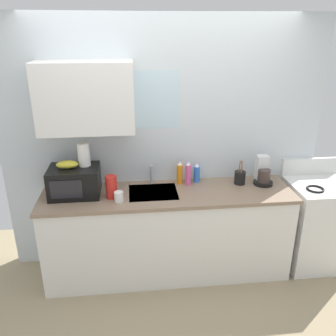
{
  "coord_description": "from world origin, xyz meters",
  "views": [
    {
      "loc": [
        -0.33,
        -3.01,
        2.36
      ],
      "look_at": [
        0.0,
        0.0,
        1.15
      ],
      "focal_mm": 37.55,
      "sensor_mm": 36.0,
      "label": 1
    }
  ],
  "objects_px": {
    "dish_soap_bottle_blue": "(197,173)",
    "utensil_crock": "(240,177)",
    "dish_soap_bottle_pink": "(188,174)",
    "coffee_maker": "(263,174)",
    "banana_bunch": "(67,164)",
    "mug_white": "(119,197)",
    "paper_towel_roll": "(84,154)",
    "stove_range": "(315,223)",
    "dish_soap_bottle_orange": "(180,173)",
    "cereal_canister": "(111,187)",
    "microwave": "(75,181)"
  },
  "relations": [
    {
      "from": "dish_soap_bottle_orange",
      "to": "coffee_maker",
      "type": "bearing_deg",
      "value": -6.05
    },
    {
      "from": "stove_range",
      "to": "banana_bunch",
      "type": "bearing_deg",
      "value": 178.92
    },
    {
      "from": "cereal_canister",
      "to": "dish_soap_bottle_blue",
      "type": "bearing_deg",
      "value": 17.59
    },
    {
      "from": "dish_soap_bottle_orange",
      "to": "mug_white",
      "type": "height_order",
      "value": "dish_soap_bottle_orange"
    },
    {
      "from": "paper_towel_roll",
      "to": "cereal_canister",
      "type": "xyz_separation_m",
      "value": [
        0.24,
        -0.15,
        -0.27
      ]
    },
    {
      "from": "banana_bunch",
      "to": "cereal_canister",
      "type": "relative_size",
      "value": 0.94
    },
    {
      "from": "dish_soap_bottle_blue",
      "to": "utensil_crock",
      "type": "relative_size",
      "value": 0.8
    },
    {
      "from": "stove_range",
      "to": "coffee_maker",
      "type": "bearing_deg",
      "value": 169.75
    },
    {
      "from": "mug_white",
      "to": "paper_towel_roll",
      "type": "bearing_deg",
      "value": 142.0
    },
    {
      "from": "microwave",
      "to": "utensil_crock",
      "type": "distance_m",
      "value": 1.61
    },
    {
      "from": "banana_bunch",
      "to": "dish_soap_bottle_orange",
      "type": "distance_m",
      "value": 1.08
    },
    {
      "from": "cereal_canister",
      "to": "microwave",
      "type": "bearing_deg",
      "value": 163.87
    },
    {
      "from": "utensil_crock",
      "to": "coffee_maker",
      "type": "bearing_deg",
      "value": -2.86
    },
    {
      "from": "stove_range",
      "to": "mug_white",
      "type": "xyz_separation_m",
      "value": [
        -2.01,
        -0.14,
        0.49
      ]
    },
    {
      "from": "banana_bunch",
      "to": "coffee_maker",
      "type": "bearing_deg",
      "value": 1.77
    },
    {
      "from": "cereal_canister",
      "to": "mug_white",
      "type": "distance_m",
      "value": 0.13
    },
    {
      "from": "cereal_canister",
      "to": "mug_white",
      "type": "height_order",
      "value": "cereal_canister"
    },
    {
      "from": "dish_soap_bottle_orange",
      "to": "dish_soap_bottle_blue",
      "type": "height_order",
      "value": "dish_soap_bottle_orange"
    },
    {
      "from": "coffee_maker",
      "to": "dish_soap_bottle_pink",
      "type": "relative_size",
      "value": 1.14
    },
    {
      "from": "cereal_canister",
      "to": "utensil_crock",
      "type": "bearing_deg",
      "value": 7.64
    },
    {
      "from": "stove_range",
      "to": "coffee_maker",
      "type": "distance_m",
      "value": 0.8
    },
    {
      "from": "stove_range",
      "to": "paper_towel_roll",
      "type": "relative_size",
      "value": 4.91
    },
    {
      "from": "cereal_canister",
      "to": "utensil_crock",
      "type": "distance_m",
      "value": 1.28
    },
    {
      "from": "banana_bunch",
      "to": "coffee_maker",
      "type": "height_order",
      "value": "banana_bunch"
    },
    {
      "from": "coffee_maker",
      "to": "stove_range",
      "type": "bearing_deg",
      "value": -10.25
    },
    {
      "from": "banana_bunch",
      "to": "utensil_crock",
      "type": "height_order",
      "value": "banana_bunch"
    },
    {
      "from": "dish_soap_bottle_orange",
      "to": "dish_soap_bottle_blue",
      "type": "bearing_deg",
      "value": 6.92
    },
    {
      "from": "dish_soap_bottle_pink",
      "to": "banana_bunch",
      "type": "bearing_deg",
      "value": -174.6
    },
    {
      "from": "cereal_canister",
      "to": "utensil_crock",
      "type": "relative_size",
      "value": 0.85
    },
    {
      "from": "banana_bunch",
      "to": "dish_soap_bottle_pink",
      "type": "distance_m",
      "value": 1.16
    },
    {
      "from": "dish_soap_bottle_orange",
      "to": "dish_soap_bottle_pink",
      "type": "height_order",
      "value": "dish_soap_bottle_pink"
    },
    {
      "from": "banana_bunch",
      "to": "mug_white",
      "type": "bearing_deg",
      "value": -22.57
    },
    {
      "from": "microwave",
      "to": "banana_bunch",
      "type": "bearing_deg",
      "value": 178.2
    },
    {
      "from": "stove_range",
      "to": "coffee_maker",
      "type": "xyz_separation_m",
      "value": [
        -0.58,
        0.1,
        0.55
      ]
    },
    {
      "from": "mug_white",
      "to": "utensil_crock",
      "type": "bearing_deg",
      "value": 12.23
    },
    {
      "from": "utensil_crock",
      "to": "banana_bunch",
      "type": "bearing_deg",
      "value": -177.59
    },
    {
      "from": "microwave",
      "to": "dish_soap_bottle_pink",
      "type": "height_order",
      "value": "microwave"
    },
    {
      "from": "paper_towel_roll",
      "to": "mug_white",
      "type": "xyz_separation_m",
      "value": [
        0.31,
        -0.24,
        -0.33
      ]
    },
    {
      "from": "stove_range",
      "to": "dish_soap_bottle_blue",
      "type": "relative_size",
      "value": 5.37
    },
    {
      "from": "dish_soap_bottle_pink",
      "to": "cereal_canister",
      "type": "distance_m",
      "value": 0.77
    },
    {
      "from": "banana_bunch",
      "to": "dish_soap_bottle_blue",
      "type": "bearing_deg",
      "value": 7.74
    },
    {
      "from": "cereal_canister",
      "to": "banana_bunch",
      "type": "bearing_deg",
      "value": 165.62
    },
    {
      "from": "coffee_maker",
      "to": "utensil_crock",
      "type": "distance_m",
      "value": 0.23
    },
    {
      "from": "cereal_canister",
      "to": "mug_white",
      "type": "bearing_deg",
      "value": -53.25
    },
    {
      "from": "banana_bunch",
      "to": "mug_white",
      "type": "xyz_separation_m",
      "value": [
        0.46,
        -0.19,
        -0.26
      ]
    },
    {
      "from": "coffee_maker",
      "to": "banana_bunch",
      "type": "bearing_deg",
      "value": -178.23
    },
    {
      "from": "dish_soap_bottle_pink",
      "to": "utensil_crock",
      "type": "xyz_separation_m",
      "value": [
        0.52,
        -0.04,
        -0.05
      ]
    },
    {
      "from": "coffee_maker",
      "to": "dish_soap_bottle_pink",
      "type": "xyz_separation_m",
      "value": [
        -0.75,
        0.05,
        0.01
      ]
    },
    {
      "from": "dish_soap_bottle_blue",
      "to": "dish_soap_bottle_pink",
      "type": "bearing_deg",
      "value": -148.55
    },
    {
      "from": "microwave",
      "to": "dish_soap_bottle_pink",
      "type": "bearing_deg",
      "value": 5.72
    }
  ]
}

